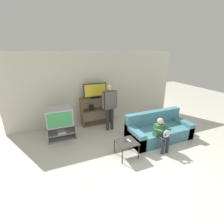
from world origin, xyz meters
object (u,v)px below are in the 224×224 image
object	(u,v)px
person_seated_child	(161,132)
snack_table	(127,143)
couch	(158,130)
person_standing_adult	(110,104)
remote_control_black	(125,140)
media_shelf	(96,111)
television_flat	(95,91)
television_main	(59,116)
tv_stand	(61,131)
remote_control_white	(129,140)

from	to	relation	value
person_seated_child	snack_table	bearing A→B (deg)	175.50
couch	person_standing_adult	xyz separation A→B (m)	(-1.17, 1.14, 0.69)
snack_table	remote_control_black	distance (m)	0.08
remote_control_black	couch	world-z (taller)	couch
media_shelf	television_flat	world-z (taller)	television_flat
television_main	media_shelf	world-z (taller)	media_shelf
remote_control_black	person_seated_child	world-z (taller)	person_seated_child
television_main	couch	xyz separation A→B (m)	(2.81, -1.22, -0.48)
couch	remote_control_black	bearing A→B (deg)	-163.93
television_flat	remote_control_black	distance (m)	2.34
television_main	tv_stand	bearing A→B (deg)	-57.35
tv_stand	television_flat	world-z (taller)	television_flat
snack_table	remote_control_white	distance (m)	0.10
couch	person_seated_child	world-z (taller)	person_seated_child
snack_table	couch	distance (m)	1.44
tv_stand	person_standing_adult	xyz separation A→B (m)	(1.63, -0.06, 0.72)
snack_table	tv_stand	bearing A→B (deg)	131.02
remote_control_black	person_seated_child	distance (m)	1.05
remote_control_white	person_seated_child	distance (m)	0.95
media_shelf	remote_control_black	size ratio (longest dim) A/B	7.78
media_shelf	remote_control_white	world-z (taller)	media_shelf
media_shelf	snack_table	xyz separation A→B (m)	(0.08, -2.27, -0.14)
remote_control_white	person_standing_adult	world-z (taller)	person_standing_adult
tv_stand	person_seated_child	distance (m)	3.02
television_main	person_standing_adult	bearing A→B (deg)	-2.86
television_flat	remote_control_black	xyz separation A→B (m)	(0.08, -2.18, -0.83)
media_shelf	person_standing_adult	size ratio (longest dim) A/B	0.71
media_shelf	television_main	bearing A→B (deg)	-156.68
couch	person_standing_adult	world-z (taller)	person_standing_adult
television_main	snack_table	size ratio (longest dim) A/B	1.50
television_flat	couch	size ratio (longest dim) A/B	0.41
snack_table	remote_control_black	size ratio (longest dim) A/B	3.60
television_main	couch	size ratio (longest dim) A/B	0.39
person_seated_child	tv_stand	bearing A→B (deg)	144.79
television_main	snack_table	distance (m)	2.24
snack_table	remote_control_black	world-z (taller)	remote_control_black
media_shelf	couch	bearing A→B (deg)	-51.52
remote_control_white	person_standing_adult	size ratio (longest dim) A/B	0.09
remote_control_white	couch	distance (m)	1.37
television_flat	snack_table	size ratio (longest dim) A/B	1.58
media_shelf	television_flat	xyz separation A→B (m)	(-0.02, -0.03, 0.75)
television_main	media_shelf	xyz separation A→B (m)	(1.37, 0.59, -0.22)
remote_control_black	remote_control_white	size ratio (longest dim) A/B	1.00
media_shelf	couch	distance (m)	2.33
remote_control_black	couch	distance (m)	1.44
television_flat	person_seated_child	bearing A→B (deg)	-64.38
remote_control_black	tv_stand	bearing A→B (deg)	138.97
remote_control_black	person_standing_adult	distance (m)	1.63
couch	remote_control_white	bearing A→B (deg)	-161.31
television_flat	snack_table	xyz separation A→B (m)	(0.10, -2.24, -0.88)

